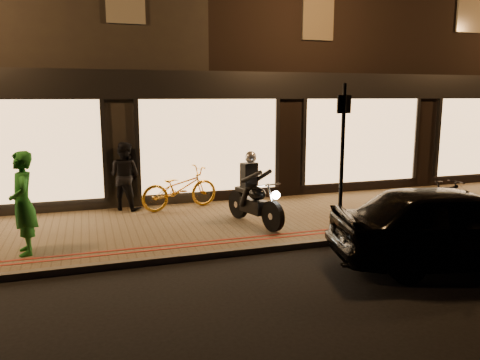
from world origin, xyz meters
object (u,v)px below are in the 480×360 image
(motorcycle, at_px, (254,196))
(sign_post, at_px, (342,152))
(parked_car, at_px, (453,225))
(bicycle_gold, at_px, (180,188))
(person_green, at_px, (23,203))

(motorcycle, bearing_deg, sign_post, -57.61)
(motorcycle, distance_m, parked_car, 4.00)
(bicycle_gold, height_order, person_green, person_green)
(motorcycle, bearing_deg, parked_car, -66.90)
(parked_car, bearing_deg, person_green, 82.36)
(bicycle_gold, bearing_deg, motorcycle, -159.76)
(bicycle_gold, relative_size, person_green, 1.08)
(person_green, bearing_deg, bicycle_gold, 117.46)
(sign_post, distance_m, parked_car, 2.42)
(sign_post, xyz_separation_m, bicycle_gold, (-2.65, 3.14, -1.16))
(motorcycle, xyz_separation_m, bicycle_gold, (-1.26, 1.88, -0.10))
(sign_post, relative_size, parked_car, 0.72)
(motorcycle, xyz_separation_m, sign_post, (1.39, -1.26, 1.06))
(motorcycle, bearing_deg, person_green, 172.04)
(sign_post, bearing_deg, person_green, 173.49)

